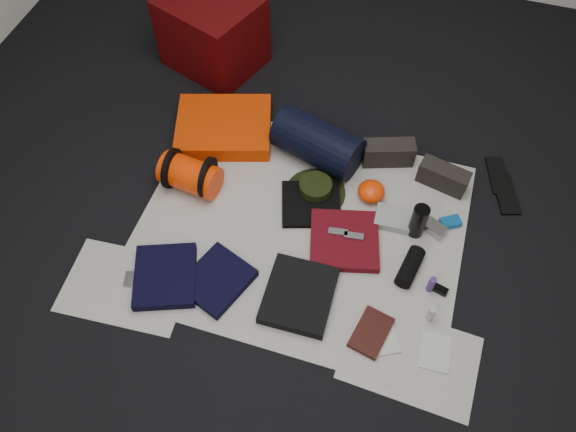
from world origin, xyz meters
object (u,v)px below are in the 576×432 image
(red_cabinet, at_px, (212,32))
(sleeping_pad, at_px, (224,127))
(compact_camera, at_px, (434,228))
(paperback_book, at_px, (371,332))
(water_bottle, at_px, (418,221))
(stuff_sack, at_px, (190,175))
(navy_duffel, at_px, (318,143))

(red_cabinet, height_order, sleeping_pad, red_cabinet)
(compact_camera, distance_m, paperback_book, 0.65)
(compact_camera, bearing_deg, water_bottle, -131.27)
(water_bottle, bearing_deg, stuff_sack, -177.15)
(red_cabinet, height_order, paperback_book, red_cabinet)
(stuff_sack, bearing_deg, red_cabinet, 103.86)
(sleeping_pad, xyz_separation_m, stuff_sack, (-0.03, -0.40, 0.04))
(red_cabinet, relative_size, water_bottle, 2.66)
(red_cabinet, relative_size, paperback_book, 2.48)
(compact_camera, bearing_deg, sleeping_pad, -166.26)
(navy_duffel, xyz_separation_m, paperback_book, (0.51, -0.92, -0.11))
(red_cabinet, distance_m, navy_duffel, 1.00)
(sleeping_pad, height_order, compact_camera, sleeping_pad)
(red_cabinet, xyz_separation_m, sleeping_pad, (0.27, -0.55, -0.17))
(navy_duffel, bearing_deg, compact_camera, -5.61)
(stuff_sack, relative_size, navy_duffel, 0.65)
(sleeping_pad, xyz_separation_m, navy_duffel, (0.55, -0.02, 0.07))
(sleeping_pad, bearing_deg, compact_camera, -13.88)
(sleeping_pad, height_order, navy_duffel, navy_duffel)
(navy_duffel, height_order, compact_camera, navy_duffel)
(stuff_sack, xyz_separation_m, paperback_book, (1.08, -0.53, -0.07))
(sleeping_pad, height_order, paperback_book, sleeping_pad)
(sleeping_pad, xyz_separation_m, paperback_book, (1.05, -0.93, -0.03))
(stuff_sack, bearing_deg, compact_camera, 4.21)
(paperback_book, bearing_deg, red_cabinet, 144.16)
(navy_duffel, bearing_deg, water_bottle, -11.22)
(stuff_sack, distance_m, compact_camera, 1.27)
(red_cabinet, xyz_separation_m, paperback_book, (1.32, -1.48, -0.20))
(red_cabinet, bearing_deg, stuff_sack, -55.98)
(sleeping_pad, height_order, stuff_sack, stuff_sack)
(red_cabinet, xyz_separation_m, navy_duffel, (0.81, -0.57, -0.09))
(sleeping_pad, relative_size, water_bottle, 2.60)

